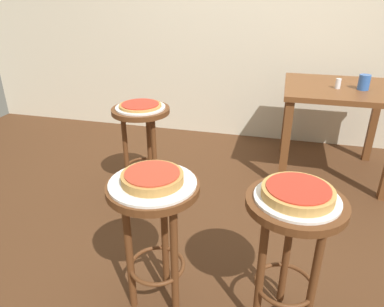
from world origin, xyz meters
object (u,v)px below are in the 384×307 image
object	(u,v)px
serving_plate_foreground	(153,183)
condiment_shaker	(338,84)
stool_middle	(292,234)
serving_plate_middle	(297,198)
serving_plate_leftside	(140,107)
pizza_middle	(298,192)
stool_leftside	(142,131)
stool_foreground	(154,217)
dining_table	(338,102)
cup_near_edge	(364,82)
pizza_foreground	(152,177)
pizza_leftside	(140,105)

from	to	relation	value
serving_plate_foreground	condiment_shaker	size ratio (longest dim) A/B	5.05
stool_middle	serving_plate_middle	size ratio (longest dim) A/B	1.97
serving_plate_foreground	serving_plate_leftside	world-z (taller)	same
serving_plate_middle	condiment_shaker	xyz separation A→B (m)	(0.31, 1.58, 0.10)
pizza_middle	condiment_shaker	world-z (taller)	condiment_shaker
pizza_middle	stool_leftside	xyz separation A→B (m)	(-1.06, 0.96, -0.20)
serving_plate_foreground	condiment_shaker	distance (m)	1.86
stool_foreground	stool_leftside	world-z (taller)	same
dining_table	condiment_shaker	distance (m)	0.18
stool_foreground	serving_plate_middle	bearing A→B (deg)	2.60
cup_near_edge	serving_plate_foreground	bearing A→B (deg)	-124.06
pizza_foreground	condiment_shaker	bearing A→B (deg)	60.41
serving_plate_middle	pizza_middle	bearing A→B (deg)	0.00
pizza_foreground	stool_leftside	size ratio (longest dim) A/B	0.40
stool_middle	pizza_leftside	bearing A→B (deg)	137.87
stool_foreground	condiment_shaker	size ratio (longest dim) A/B	8.94
pizza_foreground	dining_table	bearing A→B (deg)	60.55
pizza_leftside	condiment_shaker	world-z (taller)	condiment_shaker
serving_plate_middle	dining_table	world-z (taller)	dining_table
condiment_shaker	serving_plate_foreground	bearing A→B (deg)	-119.59
serving_plate_foreground	pizza_middle	bearing A→B (deg)	2.60
stool_foreground	serving_plate_leftside	bearing A→B (deg)	114.61
stool_middle	stool_leftside	size ratio (longest dim) A/B	1.00
serving_plate_middle	condiment_shaker	distance (m)	1.62
dining_table	serving_plate_foreground	bearing A→B (deg)	-119.45
pizza_foreground	pizza_middle	size ratio (longest dim) A/B	0.93
stool_middle	stool_leftside	xyz separation A→B (m)	(-1.06, 0.96, 0.00)
stool_leftside	serving_plate_foreground	bearing A→B (deg)	-65.39
pizza_middle	cup_near_edge	size ratio (longest dim) A/B	2.56
pizza_leftside	serving_plate_middle	bearing A→B (deg)	-42.13
pizza_foreground	serving_plate_leftside	distance (m)	1.09
pizza_middle	cup_near_edge	xyz separation A→B (m)	(0.49, 1.60, 0.09)
condiment_shaker	cup_near_edge	bearing A→B (deg)	3.67
pizza_foreground	dining_table	xyz separation A→B (m)	(0.95, 1.68, -0.09)
dining_table	condiment_shaker	size ratio (longest dim) A/B	11.12
pizza_foreground	serving_plate_leftside	size ratio (longest dim) A/B	0.77
serving_plate_foreground	cup_near_edge	world-z (taller)	cup_near_edge
dining_table	stool_leftside	bearing A→B (deg)	-153.59
pizza_foreground	stool_leftside	bearing A→B (deg)	114.61
pizza_middle	pizza_leftside	bearing A→B (deg)	137.87
pizza_foreground	stool_middle	bearing A→B (deg)	2.60
serving_plate_middle	cup_near_edge	xyz separation A→B (m)	(0.49, 1.60, 0.12)
pizza_foreground	condiment_shaker	world-z (taller)	condiment_shaker
stool_middle	pizza_leftside	size ratio (longest dim) A/B	2.29
pizza_middle	dining_table	world-z (taller)	dining_table
pizza_middle	stool_leftside	bearing A→B (deg)	137.87
serving_plate_leftside	condiment_shaker	bearing A→B (deg)	24.57
serving_plate_leftside	dining_table	world-z (taller)	dining_table
serving_plate_middle	pizza_leftside	bearing A→B (deg)	137.87
stool_middle	pizza_middle	bearing A→B (deg)	63.43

